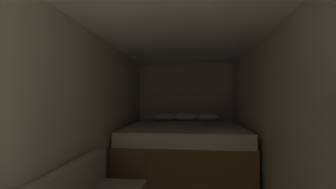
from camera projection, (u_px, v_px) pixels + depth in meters
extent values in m
cube|color=beige|center=(186.00, 109.00, 5.29)|extent=(2.31, 0.05, 2.15)
cube|color=beige|center=(86.00, 118.00, 2.68)|extent=(0.05, 5.43, 2.15)
cube|color=beige|center=(283.00, 120.00, 2.45)|extent=(0.05, 5.43, 2.15)
cube|color=white|center=(180.00, 24.00, 2.58)|extent=(2.31, 5.43, 0.05)
cube|color=brown|center=(184.00, 153.00, 4.15)|extent=(2.09, 2.10, 0.60)
cube|color=beige|center=(184.00, 131.00, 4.16)|extent=(2.05, 2.06, 0.22)
ellipsoid|color=white|center=(165.00, 117.00, 5.06)|extent=(0.52, 0.29, 0.18)
ellipsoid|color=white|center=(207.00, 117.00, 4.96)|extent=(0.52, 0.29, 0.18)
ellipsoid|color=white|center=(185.00, 117.00, 5.01)|extent=(0.52, 0.29, 0.18)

